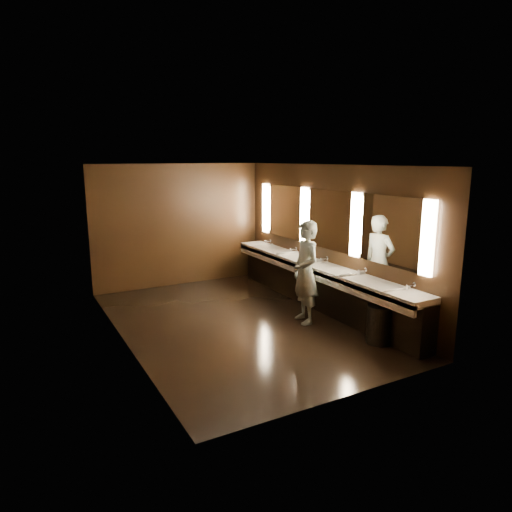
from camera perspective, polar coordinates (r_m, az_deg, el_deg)
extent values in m
plane|color=black|center=(8.35, -2.29, -8.31)|extent=(6.00, 6.00, 0.00)
cube|color=#2D2D2B|center=(7.83, -2.46, 11.28)|extent=(4.00, 6.00, 0.02)
cube|color=black|center=(10.70, -9.59, 3.82)|extent=(4.00, 0.02, 2.80)
cube|color=black|center=(5.52, 11.73, -4.04)|extent=(4.00, 0.02, 2.80)
cube|color=black|center=(7.32, -16.52, -0.32)|extent=(0.02, 6.00, 2.80)
cube|color=black|center=(9.03, 9.07, 2.32)|extent=(0.02, 6.00, 2.80)
cube|color=black|center=(9.14, 7.97, -3.93)|extent=(0.36, 5.40, 0.81)
cube|color=white|center=(8.97, 7.56, -1.28)|extent=(0.55, 5.40, 0.12)
cube|color=white|center=(8.85, 6.27, -1.97)|extent=(0.06, 5.40, 0.18)
cylinder|color=silver|center=(7.48, 18.80, -3.44)|extent=(0.18, 0.04, 0.04)
cylinder|color=silver|center=(8.23, 13.17, -1.72)|extent=(0.18, 0.04, 0.04)
cylinder|color=silver|center=(9.05, 8.53, -0.29)|extent=(0.18, 0.04, 0.04)
cylinder|color=silver|center=(9.93, 4.69, 0.91)|extent=(0.18, 0.04, 0.04)
cylinder|color=silver|center=(10.84, 1.48, 1.90)|extent=(0.18, 0.04, 0.04)
cube|color=#FFE2B7|center=(7.24, 20.69, 2.08)|extent=(0.06, 0.22, 1.15)
cube|color=white|center=(7.78, 16.31, 3.03)|extent=(0.03, 1.32, 1.15)
cube|color=#FFE2B7|center=(8.35, 12.36, 3.83)|extent=(0.06, 0.23, 1.15)
cube|color=white|center=(8.97, 9.07, 4.51)|extent=(0.03, 1.32, 1.15)
cube|color=#FFE2B7|center=(9.59, 6.06, 5.09)|extent=(0.06, 0.23, 1.15)
cube|color=white|center=(10.26, 3.57, 5.59)|extent=(0.03, 1.32, 1.15)
cube|color=#FFE2B7|center=(10.94, 1.24, 6.01)|extent=(0.06, 0.22, 1.15)
imported|color=#7FA9BE|center=(8.18, 6.21, -2.04)|extent=(0.55, 0.74, 1.85)
cylinder|color=black|center=(7.63, 15.16, -8.24)|extent=(0.49, 0.49, 0.62)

